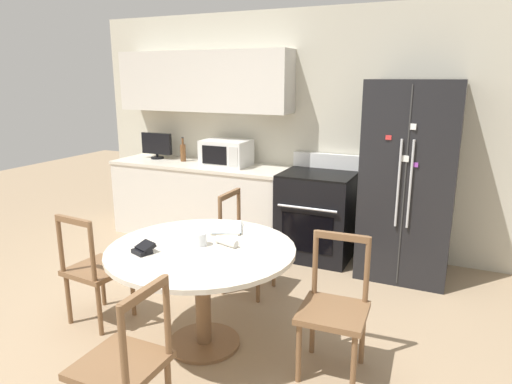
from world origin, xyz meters
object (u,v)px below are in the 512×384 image
dining_chair_near (124,365)px  refrigerator (409,180)px  dining_chair_right (334,310)px  counter_bottle (183,152)px  dining_chair_far (246,245)px  microwave (226,153)px  oven_range (317,215)px  dining_chair_left (96,270)px  countertop_tv (157,145)px  wallet (144,249)px  candle_glass (200,240)px

dining_chair_near → refrigerator: bearing=-20.4°
dining_chair_right → counter_bottle: bearing=-42.0°
dining_chair_far → microwave: bearing=-143.9°
microwave → counter_bottle: (-0.60, 0.02, -0.04)m
oven_range → dining_chair_left: bearing=-119.6°
microwave → countertop_tv: bearing=177.5°
countertop_tv → wallet: 2.82m
dining_chair_right → dining_chair_far: 1.32m
oven_range → dining_chair_near: oven_range is taller
dining_chair_near → wallet: (-0.39, 0.68, 0.34)m
refrigerator → dining_chair_far: 1.67m
countertop_tv → candle_glass: bearing=-47.4°
refrigerator → dining_chair_near: 3.07m
dining_chair_right → wallet: 1.31m
refrigerator → candle_glass: size_ratio=20.03×
counter_bottle → wallet: 2.59m
dining_chair_right → dining_chair_left: size_ratio=1.00×
dining_chair_right → dining_chair_left: same height
refrigerator → counter_bottle: refrigerator is taller
refrigerator → dining_chair_right: refrigerator is taller
countertop_tv → dining_chair_far: (1.78, -1.14, -0.64)m
dining_chair_far → dining_chair_left: bearing=-39.0°
counter_bottle → dining_chair_left: 2.26m
oven_range → countertop_tv: (-2.12, 0.10, 0.61)m
refrigerator → microwave: (-2.03, 0.10, 0.11)m
countertop_tv → dining_chair_left: 2.42m
oven_range → counter_bottle: 1.80m
countertop_tv → candle_glass: size_ratio=4.47×
oven_range → wallet: oven_range is taller
candle_glass → microwave: bearing=113.5°
counter_bottle → dining_chair_right: (2.42, -1.94, -0.58)m
dining_chair_left → candle_glass: (0.90, 0.10, 0.35)m
oven_range → candle_glass: 1.98m
oven_range → dining_chair_left: size_ratio=1.20×
dining_chair_near → countertop_tv: bearing=33.3°
counter_bottle → wallet: bearing=-62.4°
countertop_tv → counter_bottle: bearing=-3.2°
dining_chair_left → refrigerator: bearing=48.7°
refrigerator → countertop_tv: 3.03m
oven_range → dining_chair_near: size_ratio=1.20×
microwave → dining_chair_near: microwave is taller
oven_range → microwave: bearing=177.1°
dining_chair_right → dining_chair_near: size_ratio=1.00×
microwave → counter_bottle: bearing=178.0°
refrigerator → oven_range: (-0.91, 0.04, -0.47)m
dining_chair_left → candle_glass: size_ratio=9.66×
oven_range → dining_chair_left: 2.33m
microwave → dining_chair_right: bearing=-46.6°
counter_bottle → dining_chair_near: (1.58, -2.97, -0.58)m
countertop_tv → refrigerator: bearing=-2.7°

